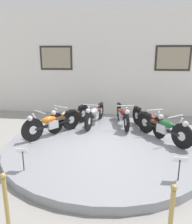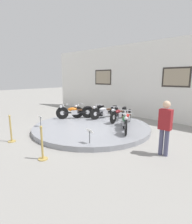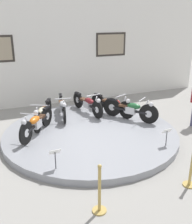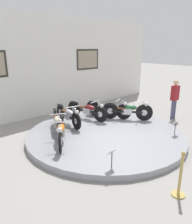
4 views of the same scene
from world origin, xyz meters
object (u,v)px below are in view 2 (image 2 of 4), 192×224
object	(u,v)px
motorcycle_silver	(104,111)
motorcycle_red	(127,117)
motorcycle_cream	(88,110)
info_placard_front_left	(40,118)
motorcycle_orange	(74,111)
motorcycle_maroon	(119,114)
info_placard_front_centre	(90,133)
stanchion_post_left_of_entry	(11,133)
stanchion_post_right_of_entry	(42,148)
motorcycle_green	(125,121)
visitor_standing	(165,125)

from	to	relation	value
motorcycle_silver	motorcycle_red	world-z (taller)	same
motorcycle_cream	info_placard_front_left	distance (m)	2.79
motorcycle_cream	motorcycle_orange	bearing A→B (deg)	-114.84
motorcycle_maroon	motorcycle_red	bearing A→B (deg)	-29.87
motorcycle_silver	motorcycle_red	distance (m)	1.78
motorcycle_cream	info_placard_front_centre	distance (m)	3.94
stanchion_post_left_of_entry	motorcycle_cream	bearing A→B (deg)	92.32
motorcycle_red	stanchion_post_right_of_entry	bearing A→B (deg)	-92.30
motorcycle_green	visitor_standing	xyz separation A→B (m)	(1.99, -0.89, 0.38)
stanchion_post_right_of_entry	visitor_standing	bearing A→B (deg)	46.70
motorcycle_orange	stanchion_post_left_of_entry	world-z (taller)	stanchion_post_left_of_entry
info_placard_front_centre	motorcycle_silver	bearing A→B (deg)	122.01
motorcycle_silver	motorcycle_cream	bearing A→B (deg)	-150.35
stanchion_post_left_of_entry	motorcycle_red	bearing A→B (deg)	61.43
motorcycle_silver	motorcycle_green	world-z (taller)	motorcycle_green
motorcycle_orange	motorcycle_maroon	world-z (taller)	motorcycle_orange
motorcycle_silver	stanchion_post_left_of_entry	bearing A→B (deg)	-97.30
motorcycle_orange	motorcycle_red	bearing A→B (deg)	14.45
motorcycle_cream	motorcycle_silver	bearing A→B (deg)	29.65
motorcycle_maroon	motorcycle_red	world-z (taller)	motorcycle_maroon
motorcycle_orange	info_placard_front_centre	world-z (taller)	motorcycle_orange
info_placard_front_centre	stanchion_post_right_of_entry	bearing A→B (deg)	-107.27
visitor_standing	motorcycle_cream	bearing A→B (deg)	161.42
motorcycle_maroon	motorcycle_orange	bearing A→B (deg)	-150.31
motorcycle_red	motorcycle_green	xyz separation A→B (m)	(0.34, -0.73, 0.01)
motorcycle_orange	visitor_standing	bearing A→B (deg)	-9.76
motorcycle_cream	stanchion_post_left_of_entry	bearing A→B (deg)	-87.68
motorcycle_orange	info_placard_front_left	size ratio (longest dim) A/B	3.19
motorcycle_red	stanchion_post_left_of_entry	world-z (taller)	stanchion_post_left_of_entry
motorcycle_silver	motorcycle_green	bearing A→B (deg)	-29.70
motorcycle_maroon	motorcycle_green	xyz separation A→B (m)	(1.12, -1.18, 0.01)
info_placard_front_left	info_placard_front_centre	xyz separation A→B (m)	(3.08, 0.00, 0.00)
motorcycle_cream	stanchion_post_left_of_entry	size ratio (longest dim) A/B	1.76
motorcycle_cream	motorcycle_maroon	world-z (taller)	motorcycle_cream
motorcycle_cream	stanchion_post_right_of_entry	world-z (taller)	stanchion_post_right_of_entry
info_placard_front_left	stanchion_post_left_of_entry	xyz separation A→B (m)	(0.46, -1.49, -0.21)
motorcycle_green	visitor_standing	size ratio (longest dim) A/B	0.97
info_placard_front_left	stanchion_post_left_of_entry	world-z (taller)	stanchion_post_left_of_entry
visitor_standing	stanchion_post_left_of_entry	distance (m)	5.39
motorcycle_orange	motorcycle_green	bearing A→B (deg)	-0.00
info_placard_front_left	stanchion_post_right_of_entry	xyz separation A→B (m)	(2.62, -1.49, -0.21)
info_placard_front_left	stanchion_post_right_of_entry	distance (m)	3.02
motorcycle_red	info_placard_front_left	xyz separation A→B (m)	(-2.79, -2.78, -0.01)
motorcycle_silver	visitor_standing	world-z (taller)	visitor_standing
info_placard_front_centre	stanchion_post_left_of_entry	bearing A→B (deg)	-150.30
motorcycle_silver	info_placard_front_centre	size ratio (longest dim) A/B	3.81
info_placard_front_left	info_placard_front_centre	size ratio (longest dim) A/B	1.00
motorcycle_cream	info_placard_front_centre	world-z (taller)	motorcycle_cream
motorcycle_green	info_placard_front_left	size ratio (longest dim) A/B	3.21
stanchion_post_left_of_entry	stanchion_post_right_of_entry	xyz separation A→B (m)	(2.15, 0.00, 0.00)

